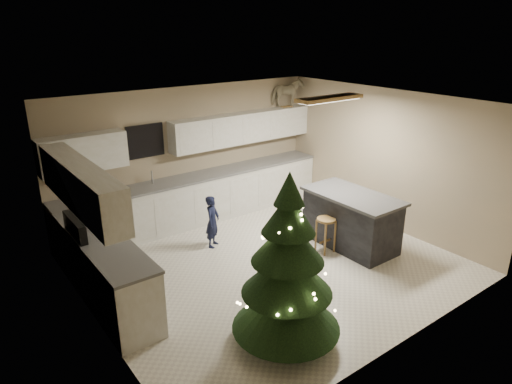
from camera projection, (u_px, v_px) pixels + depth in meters
ground_plane at (269, 264)px, 7.42m from camera, size 5.50×5.50×0.00m
room_shell at (271, 161)px, 6.83m from camera, size 5.52×5.02×2.61m
cabinetry at (169, 203)px, 7.88m from camera, size 5.50×3.20×2.00m
island at (351, 220)px, 7.92m from camera, size 0.90×1.70×0.95m
bar_stool at (326, 227)px, 7.69m from camera, size 0.32×0.32×0.61m
christmas_tree at (287, 276)px, 5.34m from camera, size 1.37×1.32×2.19m
toddler at (213, 221)px, 7.88m from camera, size 0.40×0.38×0.93m
rocking_horse at (287, 93)px, 9.66m from camera, size 0.73×0.47×0.59m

